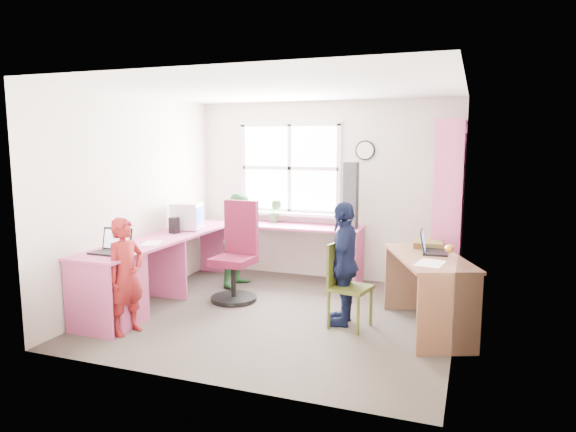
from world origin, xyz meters
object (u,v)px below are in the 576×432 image
at_px(l_desk, 161,270).
at_px(wooden_chair, 344,281).
at_px(bookshelf, 449,216).
at_px(swivel_chair, 237,258).
at_px(cd_tower, 351,195).
at_px(person_red, 126,276).
at_px(laptop_right, 430,248).
at_px(person_green, 241,240).
at_px(right_desk, 428,276).
at_px(laptop_left, 113,247).
at_px(person_navy, 344,263).
at_px(potted_plant, 275,211).
at_px(crt_monitor, 187,216).

height_order(l_desk, wooden_chair, wooden_chair).
distance_m(bookshelf, swivel_chair, 2.53).
bearing_deg(cd_tower, l_desk, -132.92).
height_order(bookshelf, person_red, bookshelf).
bearing_deg(laptop_right, person_green, 70.26).
relative_size(right_desk, person_red, 1.26).
distance_m(right_desk, wooden_chair, 0.82).
xyz_separation_m(laptop_left, cd_tower, (1.92, 2.27, 0.37)).
xyz_separation_m(right_desk, cd_tower, (-1.10, 1.35, 0.63)).
relative_size(right_desk, cd_tower, 1.68).
relative_size(l_desk, right_desk, 2.05).
distance_m(cd_tower, person_red, 3.01).
bearing_deg(person_navy, person_green, -125.09).
relative_size(l_desk, laptop_left, 8.50).
relative_size(laptop_right, potted_plant, 1.06).
distance_m(crt_monitor, person_red, 1.68).
xyz_separation_m(cd_tower, person_green, (-1.32, -0.52, -0.57)).
bearing_deg(laptop_right, laptop_left, 105.48).
height_order(right_desk, wooden_chair, wooden_chair).
bearing_deg(l_desk, potted_plant, 69.79).
distance_m(crt_monitor, laptop_left, 1.45).
bearing_deg(laptop_right, wooden_chair, 108.54).
relative_size(right_desk, crt_monitor, 3.55).
relative_size(laptop_left, laptop_right, 1.01).
height_order(person_green, person_navy, person_navy).
relative_size(cd_tower, person_red, 0.75).
distance_m(right_desk, laptop_left, 3.17).
relative_size(person_green, person_navy, 0.95).
bearing_deg(cd_tower, crt_monitor, -154.59).
xyz_separation_m(swivel_chair, potted_plant, (0.04, 1.15, 0.41)).
xyz_separation_m(swivel_chair, laptop_left, (-0.81, -1.19, 0.30)).
bearing_deg(l_desk, laptop_right, 10.38).
relative_size(crt_monitor, laptop_right, 1.18).
height_order(laptop_right, person_navy, person_navy).
bearing_deg(swivel_chair, person_navy, -11.92).
xyz_separation_m(bookshelf, potted_plant, (-2.30, 0.32, -0.09)).
distance_m(l_desk, crt_monitor, 1.03).
bearing_deg(swivel_chair, potted_plant, 91.10).
distance_m(l_desk, bookshelf, 3.35).
distance_m(l_desk, laptop_left, 0.68).
bearing_deg(laptop_right, potted_plant, 55.79).
xyz_separation_m(laptop_left, person_navy, (2.20, 0.82, -0.17)).
distance_m(wooden_chair, person_green, 1.92).
distance_m(swivel_chair, wooden_chair, 1.49).
distance_m(l_desk, cd_tower, 2.55).
bearing_deg(person_green, wooden_chair, -116.55).
distance_m(crt_monitor, person_navy, 2.32).
height_order(laptop_left, person_red, person_red).
relative_size(person_red, person_navy, 0.90).
bearing_deg(person_navy, l_desk, -87.12).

